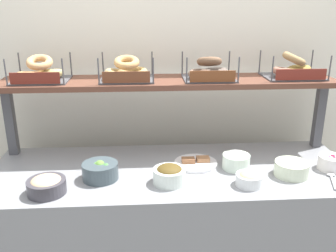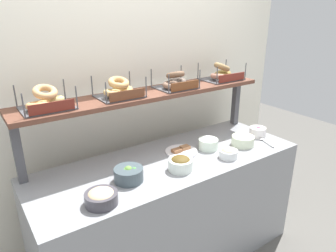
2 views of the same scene
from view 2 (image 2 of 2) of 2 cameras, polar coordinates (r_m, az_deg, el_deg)
The scene contains 18 objects.
back_wall at distance 2.49m, azimuth -6.88°, elevation 5.80°, with size 3.13×0.06×2.40m, color white.
deli_counter at distance 2.40m, azimuth 0.37°, elevation -15.31°, with size 1.93×0.70×0.85m, color gray.
shelf_riser_left at distance 2.03m, azimuth -25.90°, elevation -4.30°, with size 0.05×0.05×0.40m, color #4C4C51.
shelf_riser_right at distance 2.85m, azimuth 12.32°, elevation 4.26°, with size 0.05×0.05×0.40m, color #4C4C51.
upper_shelf at distance 2.24m, azimuth -3.56°, elevation 5.92°, with size 1.89×0.32×0.03m, color brown.
bowl_cream_cheese at distance 2.34m, azimuth 7.43°, elevation -3.07°, with size 0.15×0.15×0.10m.
bowl_chocolate_spread at distance 2.03m, azimuth 2.32°, elevation -6.86°, with size 0.16×0.16×0.10m.
bowl_veggie_mix at distance 1.92m, azimuth -7.24°, elevation -8.77°, with size 0.18×0.18×0.10m.
bowl_beet_salad at distance 2.66m, azimuth 16.14°, elevation -1.00°, with size 0.13×0.13×0.08m.
bowl_potato_salad at distance 2.45m, azimuth 13.61°, elevation -2.45°, with size 0.17×0.17×0.09m.
bowl_egg_salad at distance 2.23m, azimuth 11.04°, elevation -4.88°, with size 0.13×0.13×0.07m.
bowl_hummus at distance 1.74m, azimuth -12.19°, elevation -12.66°, with size 0.18×0.18×0.08m.
serving_plate_white at distance 2.28m, azimuth 2.43°, elevation -4.65°, with size 0.23×0.23×0.04m.
serving_spoon_near_plate at distance 2.57m, azimuth 17.37°, elevation -2.68°, with size 0.08×0.17×0.01m.
bagel_basket_plain at distance 1.97m, azimuth -21.51°, elevation 4.31°, with size 0.30×0.24×0.15m.
bagel_basket_sesame at distance 2.11m, azimuth -8.99°, elevation 6.53°, with size 0.30×0.25×0.14m.
bagel_basket_poppy at distance 2.33m, azimuth 1.36°, elevation 8.08°, with size 0.29×0.26×0.14m.
bagel_basket_everything at distance 2.65m, azimuth 9.84°, elevation 9.41°, with size 0.33×0.24×0.15m.
Camera 2 is at (-1.11, -1.59, 1.84)m, focal length 33.14 mm.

